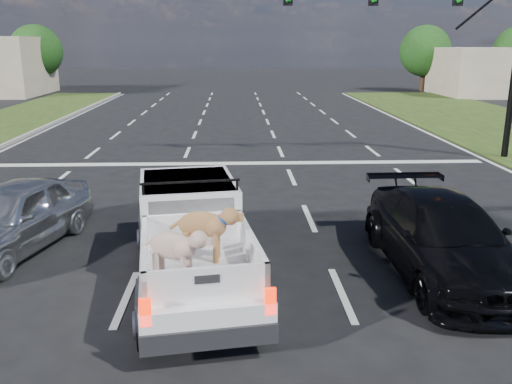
% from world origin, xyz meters
% --- Properties ---
extents(ground, '(160.00, 160.00, 0.00)m').
position_xyz_m(ground, '(0.00, 0.00, 0.00)').
color(ground, black).
rests_on(ground, ground).
extents(road_markings, '(17.75, 60.00, 0.01)m').
position_xyz_m(road_markings, '(0.00, 6.56, 0.01)').
color(road_markings, silver).
rests_on(road_markings, ground).
extents(traffic_signal, '(9.11, 0.31, 7.00)m').
position_xyz_m(traffic_signal, '(7.20, 10.50, 4.73)').
color(traffic_signal, black).
rests_on(traffic_signal, ground).
extents(tree_far_c, '(4.20, 4.20, 5.40)m').
position_xyz_m(tree_far_c, '(-16.00, 38.00, 3.29)').
color(tree_far_c, '#332114').
rests_on(tree_far_c, ground).
extents(tree_far_d, '(4.20, 4.20, 5.40)m').
position_xyz_m(tree_far_d, '(16.00, 38.00, 3.29)').
color(tree_far_d, '#332114').
rests_on(tree_far_d, ground).
extents(pickup_truck, '(2.42, 5.01, 1.80)m').
position_xyz_m(pickup_truck, '(-0.70, 0.53, 0.84)').
color(pickup_truck, black).
rests_on(pickup_truck, ground).
extents(silver_sedan, '(2.57, 4.28, 1.36)m').
position_xyz_m(silver_sedan, '(-4.35, 2.24, 0.68)').
color(silver_sedan, '#B0B3B7').
rests_on(silver_sedan, ground).
extents(black_coupe, '(1.99, 4.69, 1.35)m').
position_xyz_m(black_coupe, '(3.66, 0.80, 0.67)').
color(black_coupe, black).
rests_on(black_coupe, ground).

